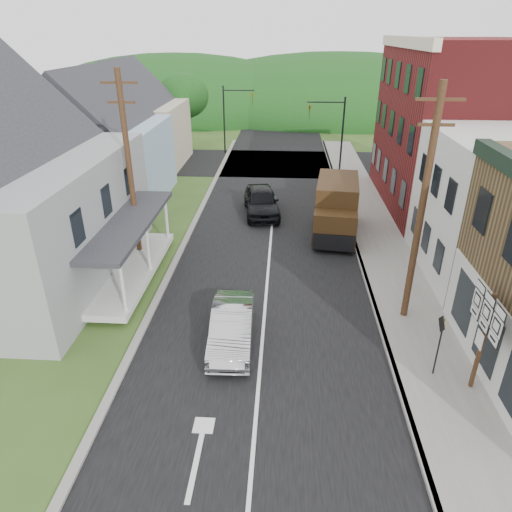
% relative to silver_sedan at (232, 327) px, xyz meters
% --- Properties ---
extents(ground, '(120.00, 120.00, 0.00)m').
position_rel_silver_sedan_xyz_m(ground, '(1.10, -1.42, -0.70)').
color(ground, '#2D4719').
rests_on(ground, ground).
extents(road, '(9.00, 90.00, 0.02)m').
position_rel_silver_sedan_xyz_m(road, '(1.10, 8.58, -0.70)').
color(road, black).
rests_on(road, ground).
extents(cross_road, '(60.00, 9.00, 0.02)m').
position_rel_silver_sedan_xyz_m(cross_road, '(1.10, 25.58, -0.70)').
color(cross_road, black).
rests_on(cross_road, ground).
extents(sidewalk_right, '(2.80, 55.00, 0.15)m').
position_rel_silver_sedan_xyz_m(sidewalk_right, '(7.00, 6.58, -0.63)').
color(sidewalk_right, slate).
rests_on(sidewalk_right, ground).
extents(curb_right, '(0.20, 55.00, 0.15)m').
position_rel_silver_sedan_xyz_m(curb_right, '(5.65, 6.58, -0.63)').
color(curb_right, slate).
rests_on(curb_right, ground).
extents(curb_left, '(0.30, 55.00, 0.12)m').
position_rel_silver_sedan_xyz_m(curb_left, '(-3.55, 6.58, -0.64)').
color(curb_left, slate).
rests_on(curb_left, ground).
extents(storefront_red, '(8.00, 12.00, 10.00)m').
position_rel_silver_sedan_xyz_m(storefront_red, '(12.40, 15.58, 4.30)').
color(storefront_red, maroon).
rests_on(storefront_red, ground).
extents(house_blue, '(7.14, 8.16, 7.28)m').
position_rel_silver_sedan_xyz_m(house_blue, '(-9.90, 15.58, 2.99)').
color(house_blue, '#9CB9D5').
rests_on(house_blue, ground).
extents(house_cream, '(7.14, 8.16, 7.28)m').
position_rel_silver_sedan_xyz_m(house_cream, '(-10.40, 24.58, 2.99)').
color(house_cream, '#C3B697').
rests_on(house_cream, ground).
extents(utility_pole_right, '(1.60, 0.26, 9.00)m').
position_rel_silver_sedan_xyz_m(utility_pole_right, '(6.70, 2.08, 3.96)').
color(utility_pole_right, '#472D19').
rests_on(utility_pole_right, ground).
extents(utility_pole_left, '(1.60, 0.26, 9.00)m').
position_rel_silver_sedan_xyz_m(utility_pole_left, '(-5.40, 6.58, 3.96)').
color(utility_pole_left, '#472D19').
rests_on(utility_pole_left, ground).
extents(traffic_signal_right, '(2.87, 0.20, 6.00)m').
position_rel_silver_sedan_xyz_m(traffic_signal_right, '(5.40, 22.08, 3.06)').
color(traffic_signal_right, black).
rests_on(traffic_signal_right, ground).
extents(traffic_signal_left, '(2.87, 0.20, 6.00)m').
position_rel_silver_sedan_xyz_m(traffic_signal_left, '(-3.20, 29.08, 3.06)').
color(traffic_signal_left, black).
rests_on(traffic_signal_left, ground).
extents(tree_left_c, '(5.80, 5.80, 8.41)m').
position_rel_silver_sedan_xyz_m(tree_left_c, '(-17.90, 18.58, 5.24)').
color(tree_left_c, '#382616').
rests_on(tree_left_c, ground).
extents(tree_left_d, '(4.80, 4.80, 6.94)m').
position_rel_silver_sedan_xyz_m(tree_left_d, '(-7.90, 30.58, 4.18)').
color(tree_left_d, '#382616').
rests_on(tree_left_d, ground).
extents(forested_ridge, '(90.00, 30.00, 16.00)m').
position_rel_silver_sedan_xyz_m(forested_ridge, '(1.10, 53.58, -0.70)').
color(forested_ridge, '#103610').
rests_on(forested_ridge, ground).
extents(silver_sedan, '(1.63, 4.30, 1.40)m').
position_rel_silver_sedan_xyz_m(silver_sedan, '(0.00, 0.00, 0.00)').
color(silver_sedan, '#B1B0B5').
rests_on(silver_sedan, ground).
extents(dark_sedan, '(2.68, 5.22, 1.70)m').
position_rel_silver_sedan_xyz_m(dark_sedan, '(0.37, 13.24, 0.15)').
color(dark_sedan, black).
rests_on(dark_sedan, ground).
extents(delivery_van, '(2.80, 5.66, 3.05)m').
position_rel_silver_sedan_xyz_m(delivery_van, '(4.67, 10.36, 0.84)').
color(delivery_van, '#311F0D').
rests_on(delivery_van, ground).
extents(route_sign_cluster, '(0.18, 1.98, 3.46)m').
position_rel_silver_sedan_xyz_m(route_sign_cluster, '(7.85, -1.98, 1.69)').
color(route_sign_cluster, '#472D19').
rests_on(route_sign_cluster, sidewalk_right).
extents(warning_sign, '(0.09, 0.63, 2.29)m').
position_rel_silver_sedan_xyz_m(warning_sign, '(6.85, -1.43, 0.91)').
color(warning_sign, black).
rests_on(warning_sign, sidewalk_right).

